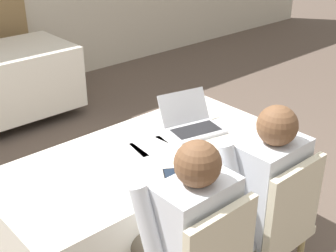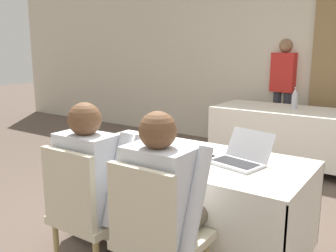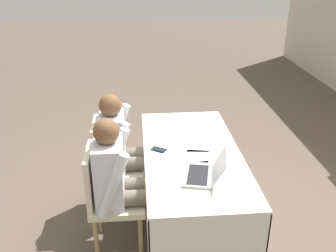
% 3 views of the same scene
% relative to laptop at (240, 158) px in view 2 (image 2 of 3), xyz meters
% --- Properties ---
extents(ground_plane, '(24.00, 24.00, 0.00)m').
position_rel_laptop_xyz_m(ground_plane, '(-0.41, -0.03, -0.77)').
color(ground_plane, brown).
extents(wall_back, '(12.00, 0.06, 2.70)m').
position_rel_laptop_xyz_m(wall_back, '(-0.41, 3.14, 0.58)').
color(wall_back, beige).
rests_on(wall_back, ground_plane).
extents(conference_table_near, '(1.74, 0.82, 0.73)m').
position_rel_laptop_xyz_m(conference_table_near, '(-0.41, -0.03, -0.21)').
color(conference_table_near, white).
rests_on(conference_table_near, ground_plane).
extents(conference_table_far, '(1.74, 0.82, 0.73)m').
position_rel_laptop_xyz_m(conference_table_far, '(-0.43, 2.40, -0.21)').
color(conference_table_far, white).
rests_on(conference_table_far, ground_plane).
extents(laptop, '(0.40, 0.38, 0.21)m').
position_rel_laptop_xyz_m(laptop, '(0.00, 0.00, 0.00)').
color(laptop, '#B7B7BC').
rests_on(laptop, conference_table_near).
extents(cell_phone, '(0.13, 0.14, 0.01)m').
position_rel_laptop_xyz_m(cell_phone, '(-0.46, -0.32, -0.04)').
color(cell_phone, black).
rests_on(cell_phone, conference_table_near).
extents(paper_beside_laptop, '(0.24, 0.31, 0.00)m').
position_rel_laptop_xyz_m(paper_beside_laptop, '(-0.14, 0.11, -0.04)').
color(paper_beside_laptop, white).
rests_on(paper_beside_laptop, conference_table_near).
extents(paper_centre_table, '(0.24, 0.32, 0.00)m').
position_rel_laptop_xyz_m(paper_centre_table, '(-0.50, 0.08, -0.04)').
color(paper_centre_table, white).
rests_on(paper_centre_table, conference_table_near).
extents(paper_left_edge, '(0.26, 0.33, 0.00)m').
position_rel_laptop_xyz_m(paper_left_edge, '(-0.34, -0.05, -0.04)').
color(paper_left_edge, white).
rests_on(paper_left_edge, conference_table_near).
extents(water_bottle, '(0.07, 0.07, 0.27)m').
position_rel_laptop_xyz_m(water_bottle, '(-0.34, 2.43, 0.08)').
color(water_bottle, '#B7B7C1').
rests_on(water_bottle, conference_table_far).
extents(chair_near_left, '(0.44, 0.44, 0.91)m').
position_rel_laptop_xyz_m(chair_near_left, '(-0.68, -0.75, -0.26)').
color(chair_near_left, tan).
rests_on(chair_near_left, ground_plane).
extents(chair_near_right, '(0.44, 0.44, 0.91)m').
position_rel_laptop_xyz_m(chair_near_right, '(-0.15, -0.75, -0.26)').
color(chair_near_right, tan).
rests_on(chair_near_right, ground_plane).
extents(person_checkered_shirt, '(0.50, 0.52, 1.17)m').
position_rel_laptop_xyz_m(person_checkered_shirt, '(-0.68, -0.65, -0.10)').
color(person_checkered_shirt, '#665B4C').
rests_on(person_checkered_shirt, ground_plane).
extents(person_white_shirt, '(0.50, 0.52, 1.17)m').
position_rel_laptop_xyz_m(person_white_shirt, '(-0.15, -0.65, -0.10)').
color(person_white_shirt, '#665B4C').
rests_on(person_white_shirt, ground_plane).
extents(person_red_shirt, '(0.37, 0.25, 1.59)m').
position_rel_laptop_xyz_m(person_red_shirt, '(-0.70, 3.11, 0.15)').
color(person_red_shirt, '#33333D').
rests_on(person_red_shirt, ground_plane).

